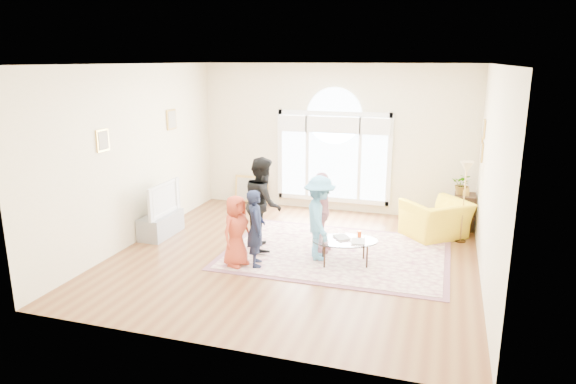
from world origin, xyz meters
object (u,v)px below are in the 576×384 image
(tv_console, at_px, (161,225))
(television, at_px, (160,199))
(coffee_table, at_px, (345,241))
(area_rug, at_px, (337,252))
(armchair, at_px, (436,219))

(tv_console, bearing_deg, television, -0.00)
(tv_console, height_order, coffee_table, coffee_table)
(tv_console, xyz_separation_m, coffee_table, (3.63, -0.36, 0.19))
(area_rug, distance_m, tv_console, 3.42)
(television, distance_m, coffee_table, 3.66)
(television, xyz_separation_m, armchair, (5.01, 1.46, -0.37))
(tv_console, distance_m, coffee_table, 3.66)
(coffee_table, bearing_deg, television, 157.63)
(coffee_table, bearing_deg, armchair, 36.27)
(tv_console, distance_m, armchair, 5.23)
(television, bearing_deg, area_rug, 1.43)
(tv_console, bearing_deg, coffee_table, -5.71)
(area_rug, relative_size, armchair, 3.30)
(tv_console, relative_size, coffee_table, 0.82)
(area_rug, distance_m, television, 3.48)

